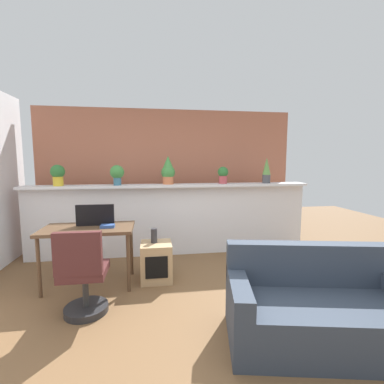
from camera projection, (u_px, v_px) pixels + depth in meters
name	position (u px, v px, depth m)	size (l,w,h in m)	color
ground_plane	(187.00, 323.00, 2.61)	(12.00, 12.00, 0.00)	brown
divider_wall	(171.00, 220.00, 4.51)	(4.62, 0.16, 1.15)	silver
plant_shelf	(171.00, 186.00, 4.40)	(4.62, 0.34, 0.04)	silver
brick_wall_behind	(169.00, 178.00, 5.02)	(4.62, 0.10, 2.50)	#AD664C
potted_plant_0	(58.00, 174.00, 4.10)	(0.21, 0.21, 0.33)	gold
potted_plant_1	(117.00, 173.00, 4.22)	(0.22, 0.22, 0.32)	#386B84
potted_plant_2	(168.00, 170.00, 4.40)	(0.23, 0.23, 0.47)	#C66B42
potted_plant_3	(223.00, 174.00, 4.53)	(0.18, 0.18, 0.29)	#B7474C
potted_plant_4	(267.00, 170.00, 4.62)	(0.14, 0.14, 0.44)	#4C4C51
desk	(88.00, 234.00, 3.34)	(1.10, 0.60, 0.75)	brown
tv_monitor	(95.00, 215.00, 3.41)	(0.47, 0.04, 0.27)	black
office_chair	(83.00, 279.00, 2.69)	(0.45, 0.45, 0.91)	#262628
side_cube_shelf	(156.00, 262.00, 3.53)	(0.40, 0.41, 0.50)	tan
vase_on_shelf	(154.00, 236.00, 3.52)	(0.08, 0.08, 0.19)	#2D2D33
book_on_desk	(108.00, 226.00, 3.32)	(0.17, 0.11, 0.04)	#2D4C8C
couch	(319.00, 310.00, 2.33)	(1.68, 1.05, 0.80)	#333D4C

